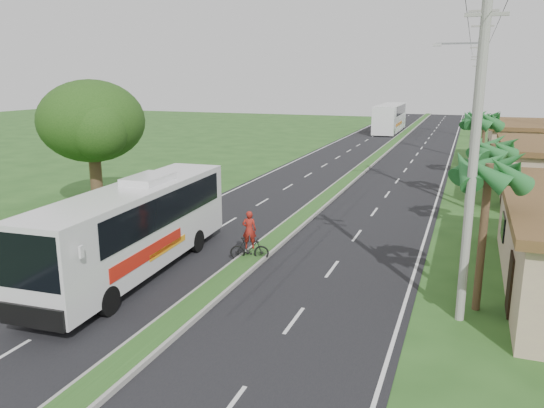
% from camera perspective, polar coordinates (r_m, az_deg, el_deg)
% --- Properties ---
extents(ground, '(180.00, 180.00, 0.00)m').
position_cam_1_polar(ground, '(18.80, -7.99, -10.71)').
color(ground, '#254C1C').
rests_on(ground, ground).
extents(road_asphalt, '(14.00, 160.00, 0.02)m').
position_cam_1_polar(road_asphalt, '(36.79, 6.90, 1.44)').
color(road_asphalt, black).
rests_on(road_asphalt, ground).
extents(median_strip, '(1.20, 160.00, 0.18)m').
position_cam_1_polar(median_strip, '(36.77, 6.91, 1.58)').
color(median_strip, gray).
rests_on(median_strip, ground).
extents(lane_edge_left, '(0.12, 160.00, 0.01)m').
position_cam_1_polar(lane_edge_left, '(38.86, -2.74, 2.16)').
color(lane_edge_left, silver).
rests_on(lane_edge_left, ground).
extents(lane_edge_right, '(0.12, 160.00, 0.01)m').
position_cam_1_polar(lane_edge_right, '(35.87, 17.35, 0.58)').
color(lane_edge_right, silver).
rests_on(lane_edge_right, ground).
extents(shop_far, '(8.60, 11.60, 3.82)m').
position_cam_1_polar(shop_far, '(51.63, 26.75, 5.74)').
color(shop_far, tan).
rests_on(shop_far, ground).
extents(palm_verge_a, '(2.40, 2.40, 5.45)m').
position_cam_1_polar(palm_verge_a, '(18.25, 22.30, 3.25)').
color(palm_verge_a, '#473321').
rests_on(palm_verge_a, ground).
extents(palm_verge_b, '(2.40, 2.40, 5.05)m').
position_cam_1_polar(palm_verge_b, '(27.22, 22.64, 5.51)').
color(palm_verge_b, '#473321').
rests_on(palm_verge_b, ground).
extents(palm_verge_c, '(2.40, 2.40, 5.85)m').
position_cam_1_polar(palm_verge_c, '(34.10, 21.41, 8.34)').
color(palm_verge_c, '#473321').
rests_on(palm_verge_c, ground).
extents(palm_verge_d, '(2.40, 2.40, 5.25)m').
position_cam_1_polar(palm_verge_d, '(43.12, 21.93, 8.44)').
color(palm_verge_d, '#473321').
rests_on(palm_verge_d, ground).
extents(shade_tree, '(6.30, 6.00, 7.54)m').
position_cam_1_polar(shade_tree, '(32.41, -18.94, 8.15)').
color(shade_tree, '#473321').
rests_on(shade_tree, ground).
extents(utility_pole_a, '(1.60, 0.28, 11.00)m').
position_cam_1_polar(utility_pole_a, '(17.12, 20.98, 5.91)').
color(utility_pole_a, gray).
rests_on(utility_pole_a, ground).
extents(utility_pole_b, '(3.20, 0.28, 12.00)m').
position_cam_1_polar(utility_pole_b, '(33.03, 21.02, 10.21)').
color(utility_pole_b, gray).
rests_on(utility_pole_b, ground).
extents(utility_pole_c, '(1.60, 0.28, 11.00)m').
position_cam_1_polar(utility_pole_c, '(53.03, 20.98, 10.53)').
color(utility_pole_c, gray).
rests_on(utility_pole_c, ground).
extents(utility_pole_d, '(1.60, 0.28, 10.50)m').
position_cam_1_polar(utility_pole_d, '(73.03, 20.97, 10.94)').
color(utility_pole_d, gray).
rests_on(utility_pole_d, ground).
extents(coach_bus_main, '(3.09, 11.81, 3.78)m').
position_cam_1_polar(coach_bus_main, '(21.52, -14.39, -1.97)').
color(coach_bus_main, silver).
rests_on(coach_bus_main, ground).
extents(coach_bus_far, '(2.97, 13.23, 3.85)m').
position_cam_1_polar(coach_bus_far, '(77.00, 12.57, 9.17)').
color(coach_bus_far, white).
rests_on(coach_bus_far, ground).
extents(motorcyclist, '(1.73, 0.96, 2.19)m').
position_cam_1_polar(motorcyclist, '(22.63, -2.44, -4.20)').
color(motorcyclist, black).
rests_on(motorcyclist, ground).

